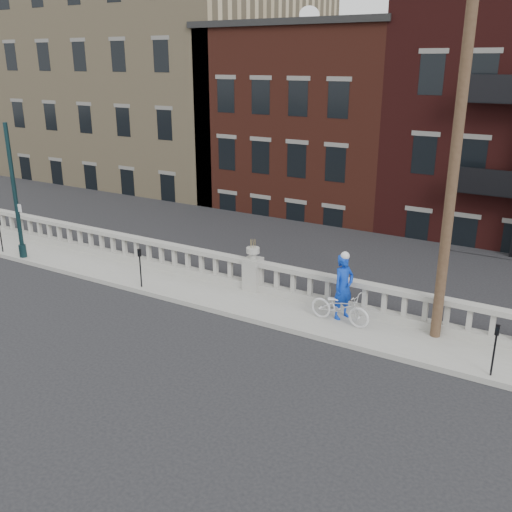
% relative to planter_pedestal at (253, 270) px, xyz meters
% --- Properties ---
extents(ground, '(120.00, 120.00, 0.00)m').
position_rel_planter_pedestal_xyz_m(ground, '(0.00, -3.95, -0.83)').
color(ground, black).
rests_on(ground, ground).
extents(sidewalk, '(32.00, 2.20, 0.15)m').
position_rel_planter_pedestal_xyz_m(sidewalk, '(0.00, -0.95, -0.76)').
color(sidewalk, gray).
rests_on(sidewalk, ground).
extents(balustrade, '(28.00, 0.34, 1.03)m').
position_rel_planter_pedestal_xyz_m(balustrade, '(0.00, 0.00, -0.19)').
color(balustrade, gray).
rests_on(balustrade, sidewalk).
extents(planter_pedestal, '(0.55, 0.55, 1.76)m').
position_rel_planter_pedestal_xyz_m(planter_pedestal, '(0.00, 0.00, 0.00)').
color(planter_pedestal, gray).
rests_on(planter_pedestal, sidewalk).
extents(lower_level, '(80.00, 44.00, 20.80)m').
position_rel_planter_pedestal_xyz_m(lower_level, '(0.56, 19.09, 1.80)').
color(lower_level, '#605E59').
rests_on(lower_level, ground).
extents(utility_pole, '(1.60, 0.28, 10.00)m').
position_rel_planter_pedestal_xyz_m(utility_pole, '(6.20, -0.35, 4.41)').
color(utility_pole, '#422D1E').
rests_on(utility_pole, sidewalk).
extents(streetlight_pole, '(0.40, 0.28, 5.20)m').
position_rel_planter_pedestal_xyz_m(streetlight_pole, '(-9.50, -1.80, 1.38)').
color(streetlight_pole, '#10282C').
rests_on(streetlight_pole, sidewalk).
extents(parking_meter_a, '(0.10, 0.09, 1.36)m').
position_rel_planter_pedestal_xyz_m(parking_meter_a, '(-10.77, -1.80, 0.17)').
color(parking_meter_a, black).
rests_on(parking_meter_a, sidewalk).
extents(parking_meter_b, '(0.10, 0.09, 1.36)m').
position_rel_planter_pedestal_xyz_m(parking_meter_b, '(-3.37, -1.80, 0.17)').
color(parking_meter_b, black).
rests_on(parking_meter_b, sidewalk).
extents(parking_meter_c, '(0.10, 0.09, 1.36)m').
position_rel_planter_pedestal_xyz_m(parking_meter_c, '(7.93, -1.80, 0.17)').
color(parking_meter_c, black).
rests_on(parking_meter_c, sidewalk).
extents(bicycle, '(1.91, 0.77, 0.98)m').
position_rel_planter_pedestal_xyz_m(bicycle, '(3.54, -0.93, -0.19)').
color(bicycle, silver).
rests_on(bicycle, sidewalk).
extents(cyclist, '(0.72, 0.85, 1.98)m').
position_rel_planter_pedestal_xyz_m(cyclist, '(3.48, -0.57, 0.31)').
color(cyclist, '#0B33AF').
rests_on(cyclist, sidewalk).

